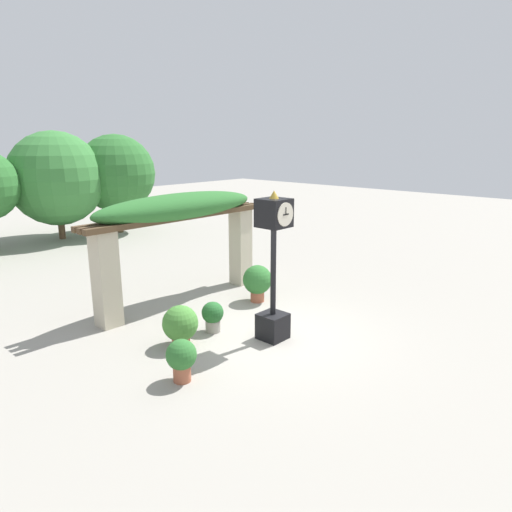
{
  "coord_description": "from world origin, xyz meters",
  "views": [
    {
      "loc": [
        -7.3,
        -6.19,
        4.27
      ],
      "look_at": [
        -0.17,
        0.34,
        1.79
      ],
      "focal_mm": 32.0,
      "sensor_mm": 36.0,
      "label": 1
    }
  ],
  "objects_px": {
    "potted_plant_near_left": "(257,281)",
    "pedestal_clock": "(273,265)",
    "potted_plant_near_right": "(180,324)",
    "potted_plant_far_right": "(181,358)",
    "potted_plant_far_left": "(213,315)"
  },
  "relations": [
    {
      "from": "pedestal_clock",
      "to": "potted_plant_far_right",
      "type": "relative_size",
      "value": 4.07
    },
    {
      "from": "potted_plant_far_left",
      "to": "potted_plant_far_right",
      "type": "bearing_deg",
      "value": -146.77
    },
    {
      "from": "pedestal_clock",
      "to": "potted_plant_far_left",
      "type": "bearing_deg",
      "value": 117.31
    },
    {
      "from": "potted_plant_far_left",
      "to": "potted_plant_far_right",
      "type": "height_order",
      "value": "potted_plant_far_right"
    },
    {
      "from": "pedestal_clock",
      "to": "potted_plant_near_right",
      "type": "xyz_separation_m",
      "value": [
        -1.6,
        1.2,
        -1.19
      ]
    },
    {
      "from": "potted_plant_near_left",
      "to": "potted_plant_far_right",
      "type": "xyz_separation_m",
      "value": [
        -4.05,
        -1.83,
        -0.11
      ]
    },
    {
      "from": "potted_plant_far_left",
      "to": "potted_plant_near_right",
      "type": "bearing_deg",
      "value": -177.35
    },
    {
      "from": "potted_plant_near_left",
      "to": "pedestal_clock",
      "type": "bearing_deg",
      "value": -129.61
    },
    {
      "from": "potted_plant_near_right",
      "to": "potted_plant_far_left",
      "type": "distance_m",
      "value": 0.96
    },
    {
      "from": "potted_plant_far_left",
      "to": "potted_plant_near_left",
      "type": "bearing_deg",
      "value": 15.59
    },
    {
      "from": "potted_plant_near_left",
      "to": "potted_plant_far_right",
      "type": "height_order",
      "value": "potted_plant_near_left"
    },
    {
      "from": "potted_plant_far_right",
      "to": "pedestal_clock",
      "type": "bearing_deg",
      "value": -0.52
    },
    {
      "from": "pedestal_clock",
      "to": "potted_plant_near_right",
      "type": "distance_m",
      "value": 2.33
    },
    {
      "from": "potted_plant_near_left",
      "to": "potted_plant_near_right",
      "type": "height_order",
      "value": "potted_plant_near_left"
    },
    {
      "from": "potted_plant_near_left",
      "to": "potted_plant_near_right",
      "type": "relative_size",
      "value": 1.13
    }
  ]
}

